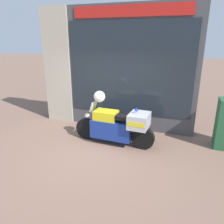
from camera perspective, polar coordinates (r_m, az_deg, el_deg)
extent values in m
plane|color=#7A5B4C|center=(5.82, -5.05, -10.32)|extent=(60.00, 60.00, 0.00)
cube|color=#424247|center=(7.02, 1.11, 11.11)|extent=(5.00, 0.40, 3.77)
cube|color=#B2A893|center=(7.88, -13.21, 11.48)|extent=(0.98, 0.55, 3.77)
cube|color=#1E262D|center=(6.69, 4.33, 11.10)|extent=(3.80, 0.02, 2.77)
cube|color=red|center=(6.66, 4.69, 24.89)|extent=(3.42, 0.03, 0.32)
cube|color=slate|center=(7.32, 4.15, -1.64)|extent=(3.58, 0.30, 0.55)
cube|color=silver|center=(7.19, 4.60, 5.30)|extent=(3.58, 0.02, 1.24)
cube|color=beige|center=(6.94, 4.44, 9.98)|extent=(3.58, 0.30, 0.02)
cube|color=#B7B2A8|center=(7.33, -5.12, 10.75)|extent=(0.18, 0.04, 0.06)
cube|color=maroon|center=(7.04, 1.15, 10.49)|extent=(0.18, 0.04, 0.06)
cube|color=navy|center=(6.84, 7.84, 10.08)|extent=(0.18, 0.04, 0.06)
cube|color=#C68E19|center=(6.74, 14.82, 9.50)|extent=(0.18, 0.04, 0.06)
cube|color=red|center=(7.46, -4.03, 2.08)|extent=(0.19, 0.03, 0.27)
cube|color=#2D8E42|center=(7.12, 4.09, 1.28)|extent=(0.19, 0.03, 0.27)
cube|color=#2866B7|center=(6.95, 12.81, 0.38)|extent=(0.19, 0.03, 0.27)
cylinder|color=black|center=(6.45, -6.67, -4.32)|extent=(0.62, 0.18, 0.62)
cylinder|color=black|center=(5.88, 8.07, -6.73)|extent=(0.62, 0.18, 0.62)
cube|color=navy|center=(6.08, -0.02, -4.44)|extent=(1.17, 0.53, 0.51)
cube|color=yellow|center=(6.01, -1.59, -0.96)|extent=(0.65, 0.45, 0.28)
cube|color=black|center=(5.85, 2.35, -1.22)|extent=(0.69, 0.39, 0.10)
cube|color=#B7B7BC|center=(5.72, 7.08, -2.23)|extent=(0.54, 0.65, 0.38)
cube|color=yellow|center=(5.72, 7.08, -2.23)|extent=(0.49, 0.66, 0.11)
cube|color=#B2BCC6|center=(6.09, -4.85, 1.58)|extent=(0.13, 0.33, 0.27)
sphere|color=white|center=(6.28, -6.48, -0.93)|extent=(0.14, 0.14, 0.14)
sphere|color=blue|center=(5.65, 6.38, 0.53)|extent=(0.09, 0.09, 0.09)
sphere|color=white|center=(5.93, -3.30, 4.05)|extent=(0.31, 0.31, 0.31)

